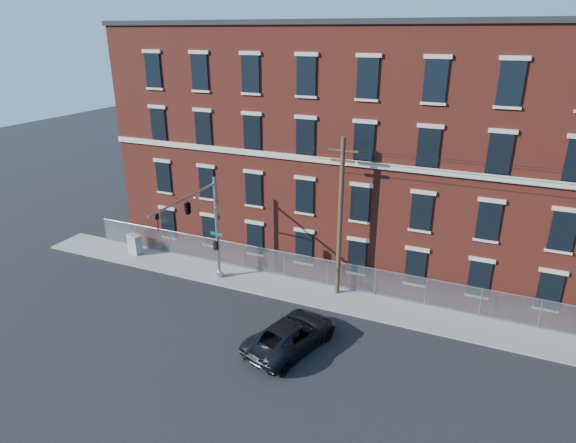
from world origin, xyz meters
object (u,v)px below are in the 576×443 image
Objects in this scene: traffic_signal_mast at (195,215)px; utility_pole_near at (340,216)px; pickup_truck at (291,334)px; utility_cabinet at (135,244)px.

traffic_signal_mast is 8.70m from utility_pole_near.
traffic_signal_mast reaches higher than pickup_truck.
utility_pole_near reaches higher than pickup_truck.
utility_pole_near is 1.77× the size of pickup_truck.
traffic_signal_mast is 9.49m from utility_cabinet.
utility_pole_near is 6.89× the size of utility_cabinet.
traffic_signal_mast is at bearing -156.86° from utility_pole_near.
utility_pole_near is at bearing -77.82° from pickup_truck.
utility_cabinet reaches higher than pickup_truck.
pickup_truck is 3.89× the size of utility_cabinet.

